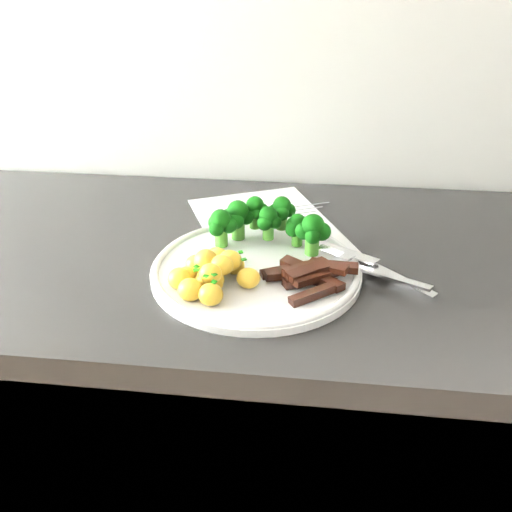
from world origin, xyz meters
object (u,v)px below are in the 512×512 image
beef_strips (310,274)px  fork (374,270)px  recipe_paper (268,226)px  broccoli (267,220)px  plate (256,269)px  knife (384,273)px  counter (283,452)px  potatoes (211,273)px

beef_strips → fork: beef_strips is taller
recipe_paper → broccoli: 0.09m
plate → broccoli: size_ratio=1.62×
recipe_paper → beef_strips: (0.08, -0.18, 0.02)m
knife → broccoli: bearing=158.7°
recipe_paper → knife: knife is taller
counter → potatoes: potatoes is taller
potatoes → beef_strips: (0.14, 0.02, -0.01)m
broccoli → knife: 0.19m
plate → fork: bearing=-0.4°
potatoes → plate: bearing=42.8°
fork → knife: 0.02m
recipe_paper → fork: size_ratio=2.32×
broccoli → counter: bearing=-18.8°
recipe_paper → fork: (0.17, -0.16, 0.02)m
counter → broccoli: (-0.04, 0.01, 0.49)m
counter → fork: fork is taller
counter → plate: bearing=-124.8°
broccoli → potatoes: 0.15m
fork → beef_strips: bearing=-163.8°
counter → fork: (0.12, -0.07, 0.46)m
counter → knife: knife is taller
beef_strips → fork: (0.09, 0.03, -0.00)m
counter → plate: size_ratio=7.66×
plate → beef_strips: size_ratio=2.21×
recipe_paper → beef_strips: beef_strips is taller
recipe_paper → broccoli: broccoli is taller
plate → beef_strips: 0.08m
potatoes → knife: size_ratio=0.71×
potatoes → knife: (0.24, 0.06, -0.02)m
counter → beef_strips: beef_strips is taller
beef_strips → plate: bearing=160.7°
plate → beef_strips: (0.08, -0.03, 0.01)m
plate → fork: size_ratio=1.94×
counter → recipe_paper: recipe_paper is taller
plate → knife: (0.18, 0.01, 0.00)m
recipe_paper → beef_strips: 0.20m
beef_strips → knife: bearing=19.7°
plate → knife: 0.18m
broccoli → fork: broccoli is taller
potatoes → counter: bearing=49.2°
knife → recipe_paper: bearing=141.2°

